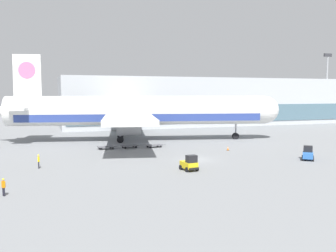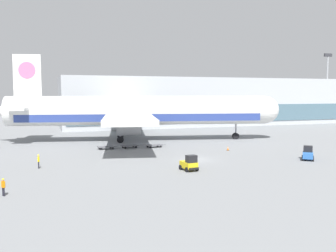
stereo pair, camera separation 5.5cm
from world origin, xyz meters
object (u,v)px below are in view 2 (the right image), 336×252
baggage_tug_foreground (308,154)px  baggage_tug_mid (189,164)px  baggage_dolly_lead (106,147)px  ground_crew_near (39,160)px  baggage_dolly_third (154,145)px  light_mast (327,83)px  traffic_cone_near (228,148)px  baggage_dolly_second (130,146)px  ground_crew_far (3,186)px  airplane_main (137,112)px

baggage_tug_foreground → baggage_tug_mid: same height
baggage_dolly_lead → ground_crew_near: (-10.94, -13.70, 0.69)m
baggage_tug_mid → baggage_dolly_third: size_ratio=0.69×
baggage_tug_mid → baggage_dolly_third: bearing=168.1°
baggage_tug_mid → light_mast: bearing=120.6°
baggage_tug_mid → traffic_cone_near: size_ratio=3.46×
baggage_tug_foreground → baggage_dolly_second: bearing=86.4°
baggage_tug_foreground → baggage_tug_mid: 18.95m
ground_crew_near → baggage_tug_foreground: bearing=-96.0°
baggage_dolly_third → ground_crew_near: ground_crew_near is taller
baggage_dolly_third → traffic_cone_near: traffic_cone_near is taller
baggage_tug_mid → ground_crew_far: baggage_tug_mid is taller
airplane_main → baggage_dolly_lead: 13.58m
light_mast → traffic_cone_near: light_mast is taller
baggage_dolly_lead → airplane_main: bearing=43.4°
baggage_dolly_second → traffic_cone_near: traffic_cone_near is taller
baggage_dolly_lead → baggage_dolly_second: size_ratio=1.00×
airplane_main → baggage_dolly_lead: size_ratio=15.22×
baggage_tug_mid → ground_crew_near: size_ratio=1.43×
ground_crew_near → ground_crew_far: 12.85m
ground_crew_near → traffic_cone_near: bearing=-75.8°
light_mast → ground_crew_near: 98.19m
baggage_dolly_third → ground_crew_near: (-19.33, -13.03, 0.69)m
baggage_tug_foreground → baggage_dolly_lead: bearing=91.4°
baggage_dolly_lead → baggage_tug_foreground: bearing=-45.0°
ground_crew_near → airplane_main: bearing=-35.5°
baggage_tug_mid → baggage_dolly_second: size_ratio=0.69×
baggage_tug_mid → baggage_dolly_third: (1.65, 20.49, -0.49)m
airplane_main → ground_crew_far: bearing=-109.4°
baggage_dolly_lead → traffic_cone_near: traffic_cone_near is taller
baggage_dolly_lead → traffic_cone_near: size_ratio=5.00×
light_mast → baggage_dolly_second: bearing=-155.7°
baggage_dolly_second → baggage_dolly_third: 4.36m
baggage_tug_foreground → ground_crew_near: baggage_tug_foreground is taller
baggage_tug_foreground → traffic_cone_near: baggage_tug_foreground is taller
baggage_dolly_lead → ground_crew_far: 29.70m
airplane_main → baggage_dolly_second: size_ratio=15.22×
traffic_cone_near → baggage_dolly_second: bearing=151.6°
light_mast → baggage_dolly_lead: 82.62m
traffic_cone_near → baggage_tug_foreground: bearing=-60.9°
airplane_main → baggage_tug_foreground: (17.75, -29.43, -4.96)m
baggage_dolly_third → ground_crew_near: bearing=-153.3°
baggage_dolly_lead → ground_crew_near: bearing=-135.9°
baggage_tug_foreground → airplane_main: bearing=70.2°
ground_crew_near → traffic_cone_near: 30.56m
baggage_tug_foreground → baggage_dolly_lead: 32.40m
airplane_main → baggage_dolly_lead: airplane_main is taller
baggage_tug_foreground → ground_crew_near: bearing=119.6°
baggage_dolly_second → traffic_cone_near: bearing=-35.7°
baggage_dolly_third → baggage_tug_mid: bearing=-101.9°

